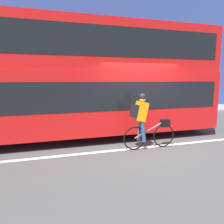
# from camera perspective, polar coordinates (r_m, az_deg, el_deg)

# --- Properties ---
(ground_plane) EXTENTS (80.00, 80.00, 0.00)m
(ground_plane) POSITION_cam_1_polar(r_m,az_deg,el_deg) (6.79, 9.09, -8.76)
(ground_plane) COLOR #424244
(road_center_line) EXTENTS (50.00, 0.14, 0.01)m
(road_center_line) POSITION_cam_1_polar(r_m,az_deg,el_deg) (6.69, 9.54, -8.99)
(road_center_line) COLOR silver
(road_center_line) RESTS_ON ground_plane
(sidewalk_curb) EXTENTS (60.00, 2.55, 0.13)m
(sidewalk_curb) POSITION_cam_1_polar(r_m,az_deg,el_deg) (12.52, -3.71, -0.43)
(sidewalk_curb) COLOR gray
(sidewalk_curb) RESTS_ON ground_plane
(building_facade) EXTENTS (60.00, 0.30, 9.38)m
(building_facade) POSITION_cam_1_polar(r_m,az_deg,el_deg) (14.02, -5.38, 19.53)
(building_facade) COLOR #33478C
(building_facade) RESTS_ON ground_plane
(bus) EXTENTS (11.04, 2.44, 3.80)m
(bus) POSITION_cam_1_polar(r_m,az_deg,el_deg) (7.41, -14.81, 9.00)
(bus) COLOR black
(bus) RESTS_ON ground_plane
(cyclist_on_bike) EXTENTS (1.62, 0.32, 1.62)m
(cyclist_on_bike) POSITION_cam_1_polar(r_m,az_deg,el_deg) (6.30, 8.48, -1.92)
(cyclist_on_bike) COLOR black
(cyclist_on_bike) RESTS_ON ground_plane
(trash_bin) EXTENTS (0.51, 0.51, 1.03)m
(trash_bin) POSITION_cam_1_polar(r_m,az_deg,el_deg) (12.30, -3.88, 2.12)
(trash_bin) COLOR #194C23
(trash_bin) RESTS_ON sidewalk_curb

